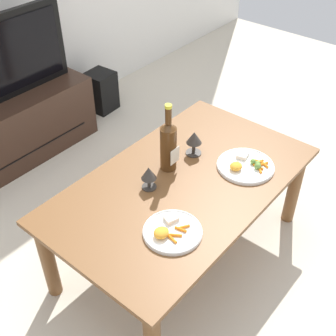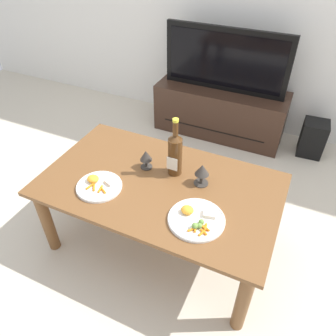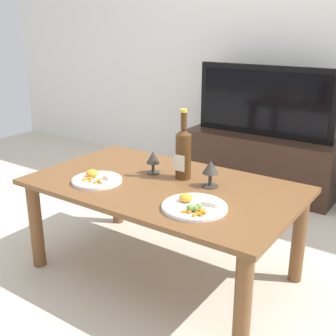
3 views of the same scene
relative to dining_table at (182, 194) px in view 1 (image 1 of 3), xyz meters
The scene contains 9 objects.
ground_plane 0.43m from the dining_table, ahead, with size 6.40×6.40×0.00m, color beige.
dining_table is the anchor object (origin of this frame).
tv_stand 1.45m from the dining_table, 92.78° to the left, with size 1.19×0.41×0.45m.
floor_speaker 1.65m from the dining_table, 61.53° to the left, with size 0.20×0.20×0.32m, color black.
wine_bottle 0.26m from the dining_table, 71.91° to the left, with size 0.08×0.08×0.36m.
goblet_left 0.23m from the dining_table, 144.05° to the left, with size 0.07×0.07×0.12m.
goblet_right 0.29m from the dining_table, 24.37° to the left, with size 0.08×0.08×0.13m.
dinner_plate_left 0.35m from the dining_table, 149.81° to the right, with size 0.25×0.25×0.05m.
dinner_plate_right 0.35m from the dining_table, 30.93° to the right, with size 0.29×0.29×0.05m.
Camera 1 is at (-1.28, -0.98, 1.90)m, focal length 47.26 mm.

